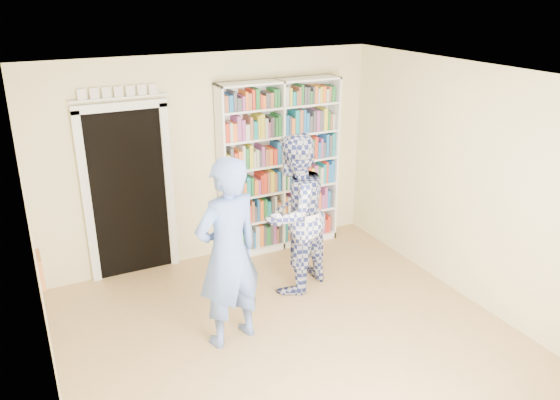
{
  "coord_description": "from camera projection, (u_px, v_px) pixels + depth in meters",
  "views": [
    {
      "loc": [
        -2.24,
        -3.95,
        3.43
      ],
      "look_at": [
        0.18,
        0.9,
        1.31
      ],
      "focal_mm": 35.0,
      "sensor_mm": 36.0,
      "label": 1
    }
  ],
  "objects": [
    {
      "name": "floor",
      "position": [
        304.0,
        354.0,
        5.47
      ],
      "size": [
        5.0,
        5.0,
        0.0
      ],
      "primitive_type": "plane",
      "color": "tan",
      "rests_on": "ground"
    },
    {
      "name": "ceiling",
      "position": [
        309.0,
        82.0,
        4.49
      ],
      "size": [
        5.0,
        5.0,
        0.0
      ],
      "primitive_type": "plane",
      "rotation": [
        3.14,
        0.0,
        0.0
      ],
      "color": "white",
      "rests_on": "wall_back"
    },
    {
      "name": "wall_back",
      "position": [
        212.0,
        159.0,
        7.06
      ],
      "size": [
        4.5,
        0.0,
        4.5
      ],
      "primitive_type": "plane",
      "rotation": [
        1.57,
        0.0,
        0.0
      ],
      "color": "beige",
      "rests_on": "floor"
    },
    {
      "name": "wall_left",
      "position": [
        41.0,
        288.0,
        4.04
      ],
      "size": [
        0.0,
        5.0,
        5.0
      ],
      "primitive_type": "plane",
      "rotation": [
        1.57,
        0.0,
        1.57
      ],
      "color": "beige",
      "rests_on": "floor"
    },
    {
      "name": "wall_right",
      "position": [
        487.0,
        193.0,
        5.92
      ],
      "size": [
        0.0,
        5.0,
        5.0
      ],
      "primitive_type": "plane",
      "rotation": [
        1.57,
        0.0,
        -1.57
      ],
      "color": "beige",
      "rests_on": "floor"
    },
    {
      "name": "bookshelf",
      "position": [
        279.0,
        166.0,
        7.37
      ],
      "size": [
        1.69,
        0.32,
        2.33
      ],
      "rotation": [
        0.0,
        0.0,
        0.13
      ],
      "color": "white",
      "rests_on": "floor"
    },
    {
      "name": "doorway",
      "position": [
        128.0,
        185.0,
        6.65
      ],
      "size": [
        1.1,
        0.08,
        2.43
      ],
      "color": "black",
      "rests_on": "floor"
    },
    {
      "name": "wall_art",
      "position": [
        41.0,
        270.0,
        4.2
      ],
      "size": [
        0.03,
        0.25,
        0.25
      ],
      "primitive_type": "cube",
      "color": "brown",
      "rests_on": "wall_left"
    },
    {
      "name": "man_blue",
      "position": [
        228.0,
        254.0,
        5.35
      ],
      "size": [
        0.82,
        0.63,
        1.99
      ],
      "primitive_type": "imported",
      "rotation": [
        0.0,
        0.0,
        3.38
      ],
      "color": "#5979C7",
      "rests_on": "floor"
    },
    {
      "name": "man_plaid",
      "position": [
        294.0,
        214.0,
        6.35
      ],
      "size": [
        1.16,
        1.07,
        1.92
      ],
      "primitive_type": "imported",
      "rotation": [
        0.0,
        0.0,
        3.61
      ],
      "color": "navy",
      "rests_on": "floor"
    },
    {
      "name": "paper_sheet",
      "position": [
        312.0,
        226.0,
        6.18
      ],
      "size": [
        0.19,
        0.01,
        0.27
      ],
      "primitive_type": "cube",
      "rotation": [
        0.0,
        0.0,
        0.03
      ],
      "color": "white",
      "rests_on": "man_plaid"
    }
  ]
}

